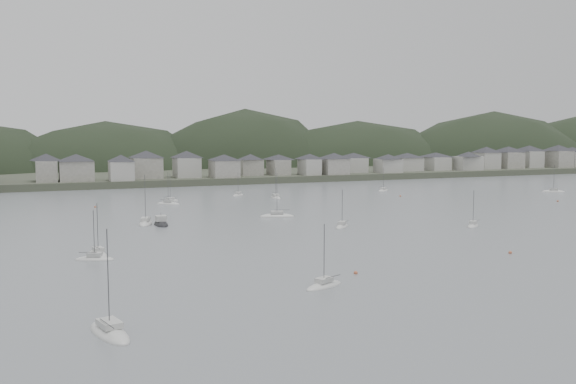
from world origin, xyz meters
name	(u,v)px	position (x,y,z in m)	size (l,w,h in m)	color
ground	(440,262)	(0.00, 0.00, 0.00)	(900.00, 900.00, 0.00)	slate
far_shore_land	(157,167)	(0.00, 295.00, 1.50)	(900.00, 250.00, 3.00)	#383D2D
forested_ridge	(173,191)	(4.83, 269.40, -11.28)	(851.55, 103.94, 102.57)	black
waterfront_town	(302,163)	(50.59, 183.34, 8.66)	(451.48, 28.46, 12.92)	gray
moored_fleet	(309,220)	(-1.51, 56.19, 0.18)	(243.10, 178.48, 13.64)	silver
motor_launch_far	(161,224)	(-39.33, 63.87, 0.28)	(3.27, 9.06, 4.14)	black
mooring_buoys	(330,222)	(2.50, 51.55, 0.15)	(177.75, 112.04, 0.70)	#B45C3C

